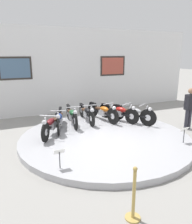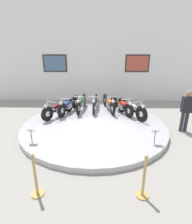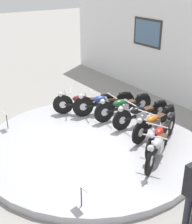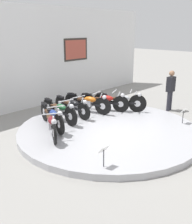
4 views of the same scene
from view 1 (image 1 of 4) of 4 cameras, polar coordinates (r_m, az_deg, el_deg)
The scene contains 14 objects.
ground_plane at distance 7.47m, azimuth 2.37°, elevation -7.39°, with size 60.00×60.00×0.00m, color gray.
display_platform at distance 7.44m, azimuth 2.38°, elevation -6.76°, with size 5.65×5.65×0.18m, color #ADADB2.
back_wall at distance 10.86m, azimuth -7.36°, elevation 10.55°, with size 14.00×0.22×4.05m.
motorcycle_maroon at distance 7.51m, azimuth -11.44°, elevation -3.06°, with size 1.07×1.72×0.79m.
motorcycle_blue at distance 8.02m, azimuth -9.52°, elevation -1.72°, with size 0.72×1.92×0.80m.
motorcycle_green at distance 8.46m, azimuth -6.35°, elevation -0.73°, with size 0.54×1.99×0.80m.
motorcycle_black at distance 8.77m, azimuth -2.45°, elevation -0.20°, with size 0.54×1.96×0.78m.
motorcycle_orange at distance 8.93m, azimuth 1.82°, elevation 0.19°, with size 0.60×1.96×0.80m.
motorcycle_red at distance 8.91m, azimuth 5.98°, elevation 0.03°, with size 0.86×1.83×0.79m.
motorcycle_silver at distance 8.71m, azimuth 9.64°, elevation -0.35°, with size 1.05×1.78×0.81m.
info_placard_front_left at distance 5.32m, azimuth -9.53°, elevation -10.82°, with size 0.26×0.11×0.51m.
info_placard_front_centre at distance 7.21m, azimuth 22.08°, elevation -4.75°, with size 0.26×0.11×0.51m.
visitor_standing at distance 9.02m, azimuth 23.21°, elevation 1.34°, with size 0.36×0.22×1.61m.
stanchion_post_left_of_entry at distance 4.16m, azimuth 9.77°, elevation -22.12°, with size 0.28×0.28×1.02m.
Camera 1 is at (-3.04, -6.21, 2.84)m, focal length 35.00 mm.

